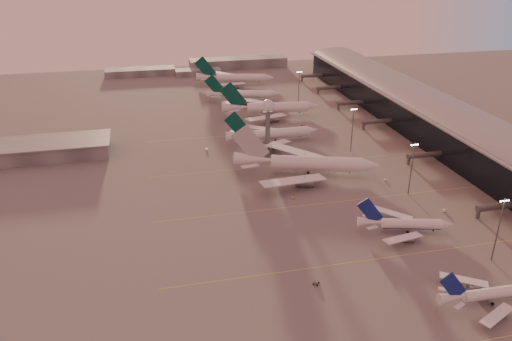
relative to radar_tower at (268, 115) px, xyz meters
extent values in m
plane|color=#5F5C5C|center=(-5.00, -120.00, -20.95)|extent=(700.00, 700.00, 0.00)
cube|color=#CFC649|center=(25.00, -155.00, -20.94)|extent=(180.00, 0.25, 0.02)
cube|color=#CFC649|center=(25.00, -110.00, -20.94)|extent=(180.00, 0.25, 0.02)
cube|color=#CFC649|center=(25.00, -65.00, -20.94)|extent=(180.00, 0.25, 0.02)
cube|color=#CFC649|center=(25.00, -20.00, -20.94)|extent=(180.00, 0.25, 0.02)
cube|color=#CFC649|center=(25.00, 30.00, -20.94)|extent=(180.00, 0.25, 0.02)
cube|color=black|center=(103.00, -10.00, -11.95)|extent=(36.00, 360.00, 18.00)
cylinder|color=slate|center=(103.00, -10.00, -2.95)|extent=(10.08, 360.00, 10.08)
cube|color=slate|center=(103.00, -10.00, -2.75)|extent=(40.00, 362.00, 0.80)
cylinder|color=#56595D|center=(77.00, -92.00, -16.45)|extent=(22.00, 2.80, 2.80)
cube|color=#56595D|center=(67.00, -92.00, -18.75)|extent=(1.20, 1.20, 4.40)
cylinder|color=#56595D|center=(77.00, -34.00, -16.45)|extent=(22.00, 2.80, 2.80)
cube|color=#56595D|center=(67.00, -34.00, -18.75)|extent=(1.20, 1.20, 4.40)
cylinder|color=#56595D|center=(77.00, 22.00, -16.45)|extent=(22.00, 2.80, 2.80)
cube|color=#56595D|center=(67.00, 22.00, -18.75)|extent=(1.20, 1.20, 4.40)
cylinder|color=#56595D|center=(77.00, 64.00, -16.45)|extent=(22.00, 2.80, 2.80)
cube|color=#56595D|center=(67.00, 64.00, -18.75)|extent=(1.20, 1.20, 4.40)
cylinder|color=#56595D|center=(77.00, 106.00, -16.45)|extent=(22.00, 2.80, 2.80)
cube|color=#56595D|center=(67.00, 106.00, -18.75)|extent=(1.20, 1.20, 4.40)
cylinder|color=#56595D|center=(77.00, 146.00, -16.45)|extent=(22.00, 2.80, 2.80)
cube|color=#56595D|center=(67.00, 146.00, -18.75)|extent=(1.20, 1.20, 4.40)
cube|color=#5B5D62|center=(-125.00, 20.00, -16.95)|extent=(80.00, 25.00, 8.00)
cube|color=slate|center=(-125.00, 20.00, -12.75)|extent=(82.00, 27.00, 0.60)
cylinder|color=#56595D|center=(0.00, 0.00, -9.95)|extent=(2.60, 2.60, 22.00)
cylinder|color=#56595D|center=(0.00, 0.00, 1.55)|extent=(5.20, 5.20, 1.20)
sphere|color=silver|center=(0.00, 0.00, 5.45)|extent=(6.40, 6.40, 6.40)
cylinder|color=#56595D|center=(0.00, 0.00, 9.15)|extent=(0.16, 0.16, 2.00)
cylinder|color=#56595D|center=(53.00, -120.00, -8.45)|extent=(0.56, 0.56, 25.00)
cube|color=#56595D|center=(53.00, -120.00, 3.55)|extent=(3.60, 0.25, 0.25)
sphere|color=#FFEABF|center=(51.50, -120.00, 3.15)|extent=(0.56, 0.56, 0.56)
sphere|color=#FFEABF|center=(52.50, -120.00, 3.15)|extent=(0.56, 0.56, 0.56)
sphere|color=#FFEABF|center=(53.50, -120.00, 3.15)|extent=(0.56, 0.56, 0.56)
sphere|color=#FFEABF|center=(54.50, -120.00, 3.15)|extent=(0.56, 0.56, 0.56)
cylinder|color=#56595D|center=(50.00, -65.00, -8.45)|extent=(0.56, 0.56, 25.00)
cube|color=#56595D|center=(50.00, -65.00, 3.55)|extent=(3.60, 0.25, 0.25)
sphere|color=#FFEABF|center=(48.50, -65.00, 3.15)|extent=(0.56, 0.56, 0.56)
sphere|color=#FFEABF|center=(49.50, -65.00, 3.15)|extent=(0.56, 0.56, 0.56)
sphere|color=#FFEABF|center=(50.50, -65.00, 3.15)|extent=(0.56, 0.56, 0.56)
sphere|color=#FFEABF|center=(51.50, -65.00, 3.15)|extent=(0.56, 0.56, 0.56)
cylinder|color=#56595D|center=(45.00, -10.00, -8.45)|extent=(0.56, 0.56, 25.00)
cube|color=#56595D|center=(45.00, -10.00, 3.55)|extent=(3.60, 0.25, 0.25)
sphere|color=#FFEABF|center=(43.50, -10.00, 3.15)|extent=(0.56, 0.56, 0.56)
sphere|color=#FFEABF|center=(44.50, -10.00, 3.15)|extent=(0.56, 0.56, 0.56)
sphere|color=#FFEABF|center=(45.50, -10.00, 3.15)|extent=(0.56, 0.56, 0.56)
sphere|color=#FFEABF|center=(46.50, -10.00, 3.15)|extent=(0.56, 0.56, 0.56)
cylinder|color=#56595D|center=(43.00, 80.00, -8.45)|extent=(0.56, 0.56, 25.00)
cube|color=#56595D|center=(43.00, 80.00, 3.55)|extent=(3.60, 0.25, 0.25)
sphere|color=#FFEABF|center=(41.50, 80.00, 3.15)|extent=(0.56, 0.56, 0.56)
sphere|color=#FFEABF|center=(42.50, 80.00, 3.15)|extent=(0.56, 0.56, 0.56)
sphere|color=#FFEABF|center=(43.50, 80.00, 3.15)|extent=(0.56, 0.56, 0.56)
sphere|color=#FFEABF|center=(44.50, 80.00, 3.15)|extent=(0.56, 0.56, 0.56)
cube|color=#5B5D62|center=(-65.00, 200.00, -17.95)|extent=(60.00, 18.00, 6.00)
cube|color=#5B5D62|center=(25.00, 210.00, -16.45)|extent=(90.00, 20.00, 9.00)
cube|color=#5B5D62|center=(-15.00, 190.00, -18.45)|extent=(40.00, 15.00, 5.00)
cylinder|color=silver|center=(38.52, -140.42, -18.02)|extent=(21.18, 4.31, 3.59)
cylinder|color=navy|center=(38.52, -140.42, -18.83)|extent=(20.73, 3.29, 2.58)
cone|color=silver|center=(23.58, -139.90, -17.57)|extent=(8.95, 3.89, 3.59)
cube|color=silver|center=(33.05, -149.06, -18.65)|extent=(15.25, 9.86, 1.13)
cylinder|color=gray|center=(35.69, -147.07, -20.29)|extent=(4.16, 2.47, 2.33)
cube|color=gray|center=(35.69, -147.07, -19.28)|extent=(0.29, 0.25, 1.43)
cube|color=silver|center=(33.66, -131.42, -18.65)|extent=(14.97, 10.67, 1.13)
cylinder|color=gray|center=(36.15, -133.59, -20.29)|extent=(4.16, 2.47, 2.33)
cube|color=gray|center=(36.15, -133.59, -19.28)|extent=(0.29, 0.25, 1.43)
cube|color=navy|center=(23.14, -139.89, -13.14)|extent=(9.85, 0.67, 10.69)
cube|color=silver|center=(23.47, -143.98, -17.48)|extent=(4.35, 3.06, 0.24)
cube|color=silver|center=(23.75, -135.83, -17.48)|extent=(4.32, 3.26, 0.24)
cylinder|color=black|center=(36.90, -138.28, -20.43)|extent=(1.05, 0.51, 1.04)
cylinder|color=black|center=(36.75, -142.44, -20.43)|extent=(1.05, 0.51, 1.04)
cylinder|color=silver|center=(34.38, -95.73, -17.75)|extent=(23.28, 9.79, 3.93)
cylinder|color=navy|center=(34.38, -95.73, -18.63)|extent=(22.55, 8.61, 2.83)
cone|color=silver|center=(47.66, -99.31, -17.75)|extent=(5.33, 4.95, 3.93)
cone|color=silver|center=(18.58, -91.47, -17.26)|extent=(10.36, 6.31, 3.93)
cube|color=silver|center=(26.40, -103.58, -18.43)|extent=(17.12, 7.49, 1.23)
cylinder|color=gray|center=(29.71, -102.10, -20.23)|extent=(4.97, 3.62, 2.55)
cube|color=gray|center=(29.71, -102.10, -19.12)|extent=(0.37, 0.33, 1.57)
cube|color=silver|center=(31.43, -84.93, -18.43)|extent=(14.82, 14.21, 1.23)
cylinder|color=gray|center=(33.54, -87.86, -20.23)|extent=(4.97, 3.62, 2.55)
cube|color=gray|center=(33.54, -87.86, -19.12)|extent=(0.37, 0.33, 1.57)
cube|color=navy|center=(18.11, -91.34, -12.40)|extent=(10.49, 3.15, 11.70)
cube|color=silver|center=(17.45, -95.79, -17.16)|extent=(4.70, 2.49, 0.26)
cube|color=silver|center=(19.77, -87.17, -17.16)|extent=(4.46, 4.19, 0.26)
cylinder|color=black|center=(42.84, -98.01, -20.43)|extent=(0.52, 0.52, 1.03)
cylinder|color=black|center=(33.17, -93.05, -20.38)|extent=(1.23, 0.79, 1.14)
cylinder|color=black|center=(31.99, -97.44, -20.38)|extent=(1.23, 0.79, 1.14)
cylinder|color=silver|center=(15.50, -35.39, -16.18)|extent=(43.99, 20.25, 6.88)
cylinder|color=silver|center=(15.50, -35.39, -17.72)|extent=(42.56, 18.15, 4.95)
cone|color=silver|center=(40.48, -43.58, -16.18)|extent=(10.24, 9.19, 6.88)
cone|color=silver|center=(-14.20, -25.66, -15.32)|extent=(19.69, 12.29, 6.88)
cube|color=silver|center=(-0.41, -49.45, -17.38)|extent=(32.40, 12.63, 2.04)
cylinder|color=gray|center=(6.00, -47.00, -20.17)|extent=(9.49, 6.90, 4.47)
cube|color=gray|center=(6.00, -47.00, -18.59)|extent=(0.40, 0.37, 2.75)
cube|color=silver|center=(11.00, -14.64, -17.38)|extent=(27.18, 27.87, 2.04)
cylinder|color=gray|center=(14.71, -20.42, -20.17)|extent=(9.49, 6.90, 4.47)
cube|color=gray|center=(14.71, -20.42, -18.59)|extent=(0.40, 0.37, 2.75)
cube|color=#A5A8AD|center=(-15.08, -25.37, -7.19)|extent=(18.25, 6.31, 20.42)
cube|color=silver|center=(-17.20, -33.65, -15.14)|extent=(8.88, 4.33, 0.28)
cube|color=silver|center=(-11.89, -17.45, -15.14)|extent=(8.34, 8.23, 0.28)
cylinder|color=black|center=(31.41, -40.60, -20.39)|extent=(0.55, 0.55, 1.11)
cylinder|color=black|center=(12.89, -31.97, -20.34)|extent=(1.33, 0.91, 1.22)
cylinder|color=black|center=(11.37, -36.61, -20.34)|extent=(1.33, 0.91, 1.22)
cylinder|color=silver|center=(10.47, 14.07, -17.09)|extent=(33.92, 6.18, 5.45)
cylinder|color=silver|center=(10.47, 14.07, -18.32)|extent=(33.21, 4.64, 3.93)
cone|color=silver|center=(30.65, 14.51, -17.09)|extent=(6.66, 5.59, 5.45)
cone|color=silver|center=(-13.52, 13.56, -16.41)|extent=(14.29, 5.76, 5.45)
cube|color=silver|center=(2.45, -0.32, -18.05)|extent=(24.20, 16.95, 1.61)
cylinder|color=gray|center=(6.51, 3.13, -20.29)|extent=(6.62, 3.68, 3.54)
cube|color=gray|center=(6.51, 3.13, -19.00)|extent=(0.29, 0.24, 2.18)
cube|color=silver|center=(1.84, 28.11, -18.05)|extent=(24.48, 16.14, 1.61)
cylinder|color=gray|center=(6.05, 24.84, -20.29)|extent=(6.62, 3.68, 3.54)
cube|color=gray|center=(6.05, 24.84, -19.00)|extent=(0.29, 0.24, 2.18)
cube|color=#063C31|center=(-14.23, 13.54, -9.90)|extent=(15.01, 0.65, 16.14)
cube|color=silver|center=(-13.61, 7.01, -16.28)|extent=(6.94, 5.18, 0.24)
cube|color=silver|center=(-13.90, 20.10, -16.28)|extent=(6.97, 4.97, 0.24)
cylinder|color=black|center=(23.32, 14.35, -20.48)|extent=(0.47, 0.47, 0.94)
cylinder|color=black|center=(7.70, 16.08, -20.43)|extent=(1.04, 0.49, 1.03)
cylinder|color=black|center=(7.79, 11.95, -20.43)|extent=(1.04, 0.49, 1.03)
cylinder|color=silver|center=(22.18, 60.81, -16.37)|extent=(40.63, 11.03, 6.48)
cylinder|color=silver|center=(22.18, 60.81, -17.83)|extent=(39.63, 9.13, 4.66)
cone|color=silver|center=(45.98, 58.07, -16.37)|extent=(8.46, 7.32, 6.48)
cone|color=silver|center=(-6.14, 64.07, -15.56)|extent=(17.47, 8.36, 6.48)
cube|color=silver|center=(10.42, 45.16, -17.50)|extent=(29.61, 16.94, 1.92)
cylinder|color=gray|center=(15.75, 48.56, -20.17)|extent=(8.20, 5.07, 4.21)
cube|color=gray|center=(15.75, 48.56, -18.64)|extent=(0.36, 0.32, 2.59)
cube|color=silver|center=(14.28, 78.72, -17.50)|extent=(27.84, 22.10, 1.92)
cylinder|color=gray|center=(18.70, 74.19, -20.17)|extent=(8.20, 5.07, 4.21)
cube|color=gray|center=(18.70, 74.19, -18.64)|extent=(0.36, 0.32, 2.59)
cube|color=#063C31|center=(-6.97, 64.16, -7.83)|extent=(17.75, 2.43, 19.17)
cube|color=silver|center=(-7.31, 56.38, -15.40)|extent=(8.30, 5.33, 0.28)
cube|color=silver|center=(-5.53, 71.82, -15.40)|extent=(8.12, 6.64, 0.28)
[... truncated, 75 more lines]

